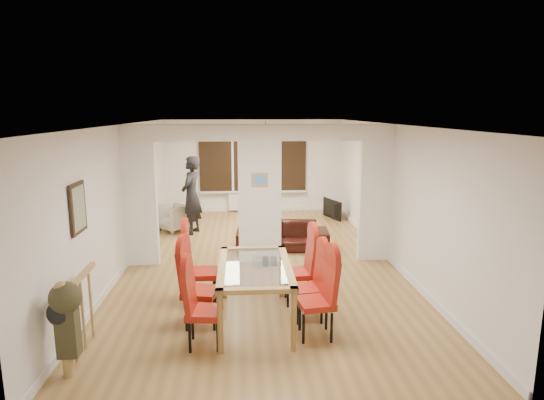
{
  "coord_description": "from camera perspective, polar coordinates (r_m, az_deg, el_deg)",
  "views": [
    {
      "loc": [
        -0.35,
        -8.33,
        2.84
      ],
      "look_at": [
        0.27,
        0.6,
        1.08
      ],
      "focal_mm": 30.0,
      "sensor_mm": 36.0,
      "label": 1
    }
  ],
  "objects": [
    {
      "name": "dining_chair_rc",
      "position": [
        6.86,
        3.36,
        -8.5
      ],
      "size": [
        0.47,
        0.47,
        1.08
      ],
      "primitive_type": null,
      "rotation": [
        0.0,
        0.0,
        0.1
      ],
      "color": "maroon",
      "rests_on": "floor"
    },
    {
      "name": "bowl",
      "position": [
        11.03,
        -2.32,
        -2.54
      ],
      "size": [
        0.22,
        0.22,
        0.05
      ],
      "primitive_type": "imported",
      "color": "black",
      "rests_on": "coffee_table"
    },
    {
      "name": "room_walls",
      "position": [
        8.48,
        -1.56,
        0.66
      ],
      "size": [
        5.0,
        9.0,
        2.6
      ],
      "primitive_type": null,
      "color": "silver",
      "rests_on": "floor"
    },
    {
      "name": "dining_chair_rb",
      "position": [
        6.35,
        4.56,
        -10.46
      ],
      "size": [
        0.46,
        0.46,
        1.02
      ],
      "primitive_type": null,
      "rotation": [
        0.0,
        0.0,
        0.13
      ],
      "color": "maroon",
      "rests_on": "floor"
    },
    {
      "name": "dining_chair_lc",
      "position": [
        6.85,
        -8.86,
        -8.33
      ],
      "size": [
        0.46,
        0.46,
        1.15
      ],
      "primitive_type": null,
      "rotation": [
        0.0,
        0.0,
        0.01
      ],
      "color": "maroon",
      "rests_on": "floor"
    },
    {
      "name": "dining_chair_la",
      "position": [
        5.72,
        -8.53,
        -13.05
      ],
      "size": [
        0.45,
        0.45,
        1.03
      ],
      "primitive_type": null,
      "rotation": [
        0.0,
        0.0,
        -0.1
      ],
      "color": "maroon",
      "rests_on": "floor"
    },
    {
      "name": "shoes",
      "position": [
        8.61,
        -0.29,
        -7.76
      ],
      "size": [
        0.26,
        0.28,
        0.11
      ],
      "primitive_type": null,
      "color": "black",
      "rests_on": "floor"
    },
    {
      "name": "divider_wall",
      "position": [
        8.48,
        -1.56,
        0.66
      ],
      "size": [
        5.0,
        0.18,
        2.6
      ],
      "primitive_type": "cube",
      "color": "white",
      "rests_on": "floor"
    },
    {
      "name": "dining_chair_lb",
      "position": [
        6.23,
        -8.95,
        -10.6
      ],
      "size": [
        0.53,
        0.53,
        1.1
      ],
      "primitive_type": null,
      "rotation": [
        0.0,
        0.0,
        -0.22
      ],
      "color": "maroon",
      "rests_on": "floor"
    },
    {
      "name": "pendant_light",
      "position": [
        11.67,
        -0.8,
        7.74
      ],
      "size": [
        0.36,
        0.36,
        0.36
      ],
      "primitive_type": "sphere",
      "color": "orange",
      "rests_on": "room_walls"
    },
    {
      "name": "radiator",
      "position": [
        12.99,
        -2.37,
        -0.15
      ],
      "size": [
        1.4,
        0.08,
        0.5
      ],
      "primitive_type": "cube",
      "color": "white",
      "rests_on": "floor"
    },
    {
      "name": "dining_table",
      "position": [
        6.3,
        -2.15,
        -11.61
      ],
      "size": [
        0.97,
        1.73,
        0.81
      ],
      "primitive_type": null,
      "color": "olive",
      "rests_on": "floor"
    },
    {
      "name": "armchair",
      "position": [
        11.22,
        -12.15,
        -2.11
      ],
      "size": [
        0.98,
        0.98,
        0.64
      ],
      "primitive_type": "imported",
      "rotation": [
        0.0,
        0.0,
        -0.83
      ],
      "color": "#B9B19C",
      "rests_on": "floor"
    },
    {
      "name": "bottle",
      "position": [
        10.93,
        -1.43,
        -2.1
      ],
      "size": [
        0.07,
        0.07,
        0.26
      ],
      "primitive_type": "cylinder",
      "color": "#143F19",
      "rests_on": "coffee_table"
    },
    {
      "name": "floor",
      "position": [
        8.81,
        -1.51,
        -7.68
      ],
      "size": [
        5.0,
        9.0,
        0.01
      ],
      "primitive_type": "cube",
      "color": "olive",
      "rests_on": "ground"
    },
    {
      "name": "wall_poster",
      "position": [
        6.42,
        -23.18,
        -0.93
      ],
      "size": [
        0.04,
        0.52,
        0.67
      ],
      "primitive_type": "cube",
      "color": "gray",
      "rests_on": "room_walls"
    },
    {
      "name": "dining_chair_ra",
      "position": [
        5.88,
        5.51,
        -11.99
      ],
      "size": [
        0.49,
        0.49,
        1.08
      ],
      "primitive_type": null,
      "rotation": [
        0.0,
        0.0,
        0.15
      ],
      "color": "maroon",
      "rests_on": "floor"
    },
    {
      "name": "person",
      "position": [
        10.71,
        -10.07,
        0.59
      ],
      "size": [
        0.76,
        0.6,
        1.83
      ],
      "primitive_type": "imported",
      "rotation": [
        0.0,
        0.0,
        -1.84
      ],
      "color": "black",
      "rests_on": "floor"
    },
    {
      "name": "television",
      "position": [
        12.23,
        7.19,
        -1.16
      ],
      "size": [
        0.88,
        0.4,
        0.51
      ],
      "primitive_type": "imported",
      "rotation": [
        0.0,
        0.0,
        1.91
      ],
      "color": "black",
      "rests_on": "floor"
    },
    {
      "name": "sofa",
      "position": [
        9.53,
        1.31,
        -4.46
      ],
      "size": [
        1.95,
        0.87,
        0.56
      ],
      "primitive_type": "imported",
      "rotation": [
        0.0,
        0.0,
        -0.07
      ],
      "color": "black",
      "rests_on": "floor"
    },
    {
      "name": "stair_newel",
      "position": [
        5.94,
        -22.88,
        -12.51
      ],
      "size": [
        0.4,
        1.2,
        1.1
      ],
      "primitive_type": null,
      "color": "#A1814A",
      "rests_on": "floor"
    },
    {
      "name": "bay_window_blinds",
      "position": [
        12.85,
        -2.41,
        5.14
      ],
      "size": [
        3.0,
        0.08,
        1.8
      ],
      "primitive_type": "cube",
      "color": "black",
      "rests_on": "room_walls"
    },
    {
      "name": "pillar_photo",
      "position": [
        8.34,
        -1.54,
        2.57
      ],
      "size": [
        0.3,
        0.03,
        0.25
      ],
      "primitive_type": "cube",
      "color": "#4C8CD8",
      "rests_on": "divider_wall"
    },
    {
      "name": "coffee_table",
      "position": [
        11.03,
        -1.53,
        -3.23
      ],
      "size": [
        0.94,
        0.52,
        0.21
      ],
      "primitive_type": null,
      "rotation": [
        0.0,
        0.0,
        0.07
      ],
      "color": "black",
      "rests_on": "floor"
    }
  ]
}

